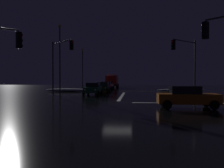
{
  "coord_description": "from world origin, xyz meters",
  "views": [
    {
      "loc": [
        1.41,
        -21.22,
        2.07
      ],
      "look_at": [
        -1.53,
        11.95,
        1.37
      ],
      "focal_mm": 39.04,
      "sensor_mm": 36.0,
      "label": 1
    }
  ],
  "objects_px": {
    "sedan_black": "(103,87)",
    "streetlamp_left_near": "(60,54)",
    "streetlamp_left_far": "(83,65)",
    "sedan_green": "(93,89)",
    "traffic_signal_nw": "(60,57)",
    "sedan_red": "(106,86)",
    "sedan_orange_crossing": "(187,97)",
    "sedan_white": "(109,85)",
    "traffic_signal_ne": "(187,57)",
    "box_truck": "(112,80)"
  },
  "relations": [
    {
      "from": "sedan_black",
      "to": "streetlamp_left_near",
      "type": "bearing_deg",
      "value": -157.23
    },
    {
      "from": "sedan_black",
      "to": "streetlamp_left_near",
      "type": "xyz_separation_m",
      "value": [
        -6.1,
        -2.56,
        4.95
      ]
    },
    {
      "from": "streetlamp_left_far",
      "to": "sedan_green",
      "type": "bearing_deg",
      "value": -74.22
    },
    {
      "from": "sedan_black",
      "to": "streetlamp_left_far",
      "type": "bearing_deg",
      "value": 114.4
    },
    {
      "from": "traffic_signal_nw",
      "to": "streetlamp_left_far",
      "type": "height_order",
      "value": "streetlamp_left_far"
    },
    {
      "from": "sedan_red",
      "to": "traffic_signal_nw",
      "type": "distance_m",
      "value": 16.62
    },
    {
      "from": "sedan_orange_crossing",
      "to": "sedan_white",
      "type": "bearing_deg",
      "value": 105.23
    },
    {
      "from": "streetlamp_left_far",
      "to": "sedan_red",
      "type": "bearing_deg",
      "value": -49.64
    },
    {
      "from": "sedan_black",
      "to": "traffic_signal_ne",
      "type": "height_order",
      "value": "traffic_signal_ne"
    },
    {
      "from": "sedan_orange_crossing",
      "to": "sedan_black",
      "type": "bearing_deg",
      "value": 113.06
    },
    {
      "from": "sedan_white",
      "to": "sedan_orange_crossing",
      "type": "distance_m",
      "value": 33.93
    },
    {
      "from": "box_truck",
      "to": "streetlamp_left_far",
      "type": "distance_m",
      "value": 9.16
    },
    {
      "from": "box_truck",
      "to": "traffic_signal_ne",
      "type": "height_order",
      "value": "traffic_signal_ne"
    },
    {
      "from": "traffic_signal_ne",
      "to": "box_truck",
      "type": "bearing_deg",
      "value": 111.06
    },
    {
      "from": "sedan_orange_crossing",
      "to": "traffic_signal_nw",
      "type": "height_order",
      "value": "traffic_signal_nw"
    },
    {
      "from": "traffic_signal_ne",
      "to": "streetlamp_left_near",
      "type": "height_order",
      "value": "streetlamp_left_near"
    },
    {
      "from": "sedan_green",
      "to": "streetlamp_left_near",
      "type": "xyz_separation_m",
      "value": [
        -5.55,
        3.64,
        4.95
      ]
    },
    {
      "from": "sedan_green",
      "to": "streetlamp_left_near",
      "type": "bearing_deg",
      "value": 146.71
    },
    {
      "from": "sedan_white",
      "to": "traffic_signal_nw",
      "type": "distance_m",
      "value": 22.4
    },
    {
      "from": "sedan_orange_crossing",
      "to": "traffic_signal_ne",
      "type": "relative_size",
      "value": 0.65
    },
    {
      "from": "traffic_signal_nw",
      "to": "streetlamp_left_far",
      "type": "relative_size",
      "value": 0.8
    },
    {
      "from": "sedan_green",
      "to": "streetlamp_left_near",
      "type": "relative_size",
      "value": 0.43
    },
    {
      "from": "traffic_signal_nw",
      "to": "streetlamp_left_far",
      "type": "xyz_separation_m",
      "value": [
        -2.04,
        22.54,
        0.26
      ]
    },
    {
      "from": "sedan_green",
      "to": "sedan_white",
      "type": "distance_m",
      "value": 18.86
    },
    {
      "from": "sedan_black",
      "to": "sedan_red",
      "type": "xyz_separation_m",
      "value": [
        -0.31,
        6.63,
        0.0
      ]
    },
    {
      "from": "sedan_red",
      "to": "traffic_signal_ne",
      "type": "relative_size",
      "value": 0.65
    },
    {
      "from": "sedan_green",
      "to": "sedan_orange_crossing",
      "type": "distance_m",
      "value": 16.6
    },
    {
      "from": "box_truck",
      "to": "streetlamp_left_far",
      "type": "height_order",
      "value": "streetlamp_left_far"
    },
    {
      "from": "traffic_signal_ne",
      "to": "streetlamp_left_far",
      "type": "height_order",
      "value": "streetlamp_left_far"
    },
    {
      "from": "traffic_signal_nw",
      "to": "streetlamp_left_far",
      "type": "bearing_deg",
      "value": 95.17
    },
    {
      "from": "traffic_signal_nw",
      "to": "traffic_signal_ne",
      "type": "bearing_deg",
      "value": 0.29
    },
    {
      "from": "sedan_white",
      "to": "box_truck",
      "type": "bearing_deg",
      "value": 88.8
    },
    {
      "from": "sedan_orange_crossing",
      "to": "traffic_signal_nw",
      "type": "xyz_separation_m",
      "value": [
        -12.61,
        10.99,
        3.87
      ]
    },
    {
      "from": "sedan_black",
      "to": "sedan_green",
      "type": "bearing_deg",
      "value": -95.03
    },
    {
      "from": "streetlamp_left_near",
      "to": "sedan_red",
      "type": "bearing_deg",
      "value": 57.79
    },
    {
      "from": "sedan_green",
      "to": "streetlamp_left_far",
      "type": "bearing_deg",
      "value": 105.78
    },
    {
      "from": "sedan_red",
      "to": "box_truck",
      "type": "bearing_deg",
      "value": 89.61
    },
    {
      "from": "streetlamp_left_far",
      "to": "traffic_signal_nw",
      "type": "bearing_deg",
      "value": -84.83
    },
    {
      "from": "streetlamp_left_near",
      "to": "streetlamp_left_far",
      "type": "distance_m",
      "value": 16.02
    },
    {
      "from": "sedan_white",
      "to": "box_truck",
      "type": "distance_m",
      "value": 7.1
    },
    {
      "from": "sedan_green",
      "to": "sedan_red",
      "type": "bearing_deg",
      "value": 88.94
    },
    {
      "from": "sedan_red",
      "to": "streetlamp_left_far",
      "type": "distance_m",
      "value": 9.84
    },
    {
      "from": "sedan_green",
      "to": "traffic_signal_nw",
      "type": "relative_size",
      "value": 0.64
    },
    {
      "from": "sedan_white",
      "to": "sedan_orange_crossing",
      "type": "height_order",
      "value": "same"
    },
    {
      "from": "sedan_orange_crossing",
      "to": "traffic_signal_ne",
      "type": "distance_m",
      "value": 11.92
    },
    {
      "from": "box_truck",
      "to": "traffic_signal_nw",
      "type": "relative_size",
      "value": 1.23
    },
    {
      "from": "sedan_black",
      "to": "streetlamp_left_far",
      "type": "distance_m",
      "value": 15.32
    },
    {
      "from": "sedan_green",
      "to": "sedan_black",
      "type": "distance_m",
      "value": 6.23
    },
    {
      "from": "sedan_orange_crossing",
      "to": "streetlamp_left_far",
      "type": "xyz_separation_m",
      "value": [
        -14.65,
        33.53,
        4.12
      ]
    },
    {
      "from": "traffic_signal_nw",
      "to": "traffic_signal_ne",
      "type": "relative_size",
      "value": 1.01
    }
  ]
}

